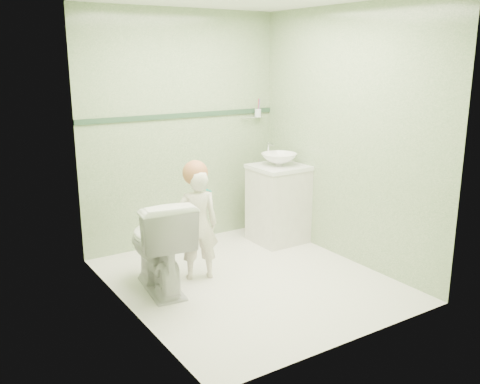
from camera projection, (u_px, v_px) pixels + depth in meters
ground at (249, 280)px, 4.70m from camera, size 2.50×2.50×0.00m
room_shell at (250, 147)px, 4.40m from camera, size 2.50×2.54×2.40m
trim_stripe at (182, 115)px, 5.37m from camera, size 2.20×0.02×0.05m
vanity at (278, 205)px, 5.61m from camera, size 0.52×0.50×0.80m
counter at (279, 167)px, 5.51m from camera, size 0.54×0.52×0.04m
basin at (279, 159)px, 5.49m from camera, size 0.37×0.37×0.13m
faucet at (269, 149)px, 5.62m from camera, size 0.03×0.13×0.18m
cup_holder at (257, 113)px, 5.80m from camera, size 0.26×0.07×0.21m
toilet at (159, 244)px, 4.43m from camera, size 0.55×0.85×0.82m
toddler at (198, 225)px, 4.63m from camera, size 0.42×0.34×1.00m
hair_cap at (195, 173)px, 4.54m from camera, size 0.22×0.22×0.22m
teal_toothbrush at (208, 190)px, 4.45m from camera, size 0.11×0.14×0.08m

